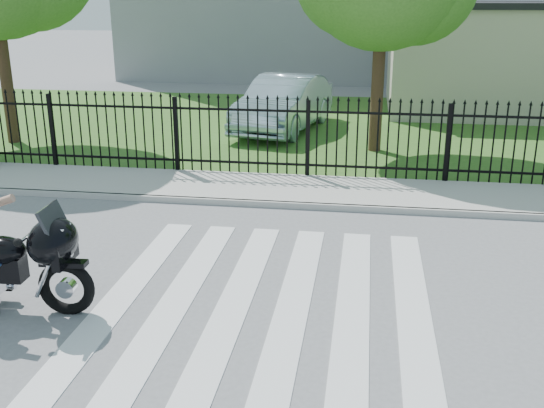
# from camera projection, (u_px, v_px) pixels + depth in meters

# --- Properties ---
(ground) EXTENTS (120.00, 120.00, 0.00)m
(ground) POSITION_uv_depth(u_px,v_px,m) (264.00, 302.00, 8.69)
(ground) COLOR slate
(ground) RESTS_ON ground
(crosswalk) EXTENTS (5.00, 5.50, 0.01)m
(crosswalk) POSITION_uv_depth(u_px,v_px,m) (264.00, 302.00, 8.69)
(crosswalk) COLOR silver
(crosswalk) RESTS_ON ground
(sidewalk) EXTENTS (40.00, 2.00, 0.12)m
(sidewalk) POSITION_uv_depth(u_px,v_px,m) (302.00, 190.00, 13.36)
(sidewalk) COLOR #ADAAA3
(sidewalk) RESTS_ON ground
(curb) EXTENTS (40.00, 0.12, 0.12)m
(curb) POSITION_uv_depth(u_px,v_px,m) (297.00, 205.00, 12.42)
(curb) COLOR #ADAAA3
(curb) RESTS_ON ground
(grass_strip) EXTENTS (40.00, 12.00, 0.02)m
(grass_strip) POSITION_uv_depth(u_px,v_px,m) (326.00, 126.00, 19.94)
(grass_strip) COLOR #326221
(grass_strip) RESTS_ON ground
(iron_fence) EXTENTS (26.00, 0.04, 1.80)m
(iron_fence) POSITION_uv_depth(u_px,v_px,m) (308.00, 141.00, 14.03)
(iron_fence) COLOR black
(iron_fence) RESTS_ON ground
(building_low) EXTENTS (10.00, 6.00, 3.50)m
(building_low) POSITION_uv_depth(u_px,v_px,m) (536.00, 60.00, 22.14)
(building_low) COLOR #BAB09B
(building_low) RESTS_ON ground
(building_low_roof) EXTENTS (10.20, 6.20, 0.20)m
(building_low_roof) POSITION_uv_depth(u_px,v_px,m) (543.00, 5.00, 21.56)
(building_low_roof) COLOR black
(building_low_roof) RESTS_ON building_low
(parked_car) EXTENTS (2.67, 5.18, 1.63)m
(parked_car) POSITION_uv_depth(u_px,v_px,m) (284.00, 103.00, 19.09)
(parked_car) COLOR #A4C0CF
(parked_car) RESTS_ON grass_strip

